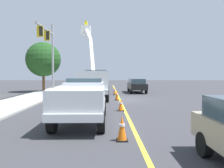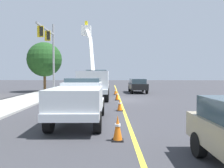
{
  "view_description": "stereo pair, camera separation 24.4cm",
  "coord_description": "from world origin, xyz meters",
  "px_view_note": "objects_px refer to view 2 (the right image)",
  "views": [
    {
      "loc": [
        -20.02,
        0.46,
        2.3
      ],
      "look_at": [
        -0.38,
        0.68,
        1.4
      ],
      "focal_mm": 36.34,
      "sensor_mm": 36.0,
      "label": 1
    },
    {
      "loc": [
        -20.02,
        0.21,
        2.3
      ],
      "look_at": [
        -0.38,
        0.68,
        1.4
      ],
      "focal_mm": 36.34,
      "sensor_mm": 36.0,
      "label": 2
    }
  ],
  "objects_px": {
    "service_pickup_truck": "(79,99)",
    "traffic_cone_mid_front": "(120,105)",
    "traffic_cone_trailing": "(115,91)",
    "traffic_cone_mid_rear": "(117,95)",
    "traffic_signal_mast": "(50,46)",
    "traffic_cone_leading": "(118,128)",
    "passing_minivan": "(138,85)",
    "utility_bucket_truck": "(95,81)"
  },
  "relations": [
    {
      "from": "traffic_cone_leading",
      "to": "traffic_signal_mast",
      "type": "xyz_separation_m",
      "value": [
        15.58,
        6.98,
        4.66
      ]
    },
    {
      "from": "traffic_cone_leading",
      "to": "traffic_cone_trailing",
      "type": "distance_m",
      "value": 17.08
    },
    {
      "from": "traffic_signal_mast",
      "to": "utility_bucket_truck",
      "type": "bearing_deg",
      "value": -112.59
    },
    {
      "from": "service_pickup_truck",
      "to": "traffic_cone_mid_rear",
      "type": "distance_m",
      "value": 9.28
    },
    {
      "from": "utility_bucket_truck",
      "to": "service_pickup_truck",
      "type": "relative_size",
      "value": 1.46
    },
    {
      "from": "traffic_cone_leading",
      "to": "traffic_cone_trailing",
      "type": "relative_size",
      "value": 1.17
    },
    {
      "from": "passing_minivan",
      "to": "traffic_cone_mid_front",
      "type": "height_order",
      "value": "passing_minivan"
    },
    {
      "from": "utility_bucket_truck",
      "to": "passing_minivan",
      "type": "height_order",
      "value": "utility_bucket_truck"
    },
    {
      "from": "traffic_cone_leading",
      "to": "traffic_cone_mid_front",
      "type": "xyz_separation_m",
      "value": [
        6.26,
        -0.14,
        -0.06
      ]
    },
    {
      "from": "traffic_cone_mid_front",
      "to": "traffic_cone_mid_rear",
      "type": "xyz_separation_m",
      "value": [
        5.63,
        0.17,
        0.05
      ]
    },
    {
      "from": "utility_bucket_truck",
      "to": "passing_minivan",
      "type": "distance_m",
      "value": 7.76
    },
    {
      "from": "traffic_cone_trailing",
      "to": "traffic_cone_leading",
      "type": "bearing_deg",
      "value": -179.28
    },
    {
      "from": "traffic_cone_mid_rear",
      "to": "service_pickup_truck",
      "type": "bearing_deg",
      "value": 169.15
    },
    {
      "from": "traffic_cone_trailing",
      "to": "traffic_cone_mid_rear",
      "type": "bearing_deg",
      "value": -178.01
    },
    {
      "from": "traffic_cone_mid_rear",
      "to": "traffic_signal_mast",
      "type": "distance_m",
      "value": 9.14
    },
    {
      "from": "passing_minivan",
      "to": "traffic_signal_mast",
      "type": "height_order",
      "value": "traffic_signal_mast"
    },
    {
      "from": "traffic_cone_leading",
      "to": "traffic_cone_mid_front",
      "type": "distance_m",
      "value": 6.27
    },
    {
      "from": "traffic_cone_trailing",
      "to": "traffic_cone_mid_front",
      "type": "bearing_deg",
      "value": -178.12
    },
    {
      "from": "traffic_cone_trailing",
      "to": "utility_bucket_truck",
      "type": "bearing_deg",
      "value": 151.53
    },
    {
      "from": "traffic_cone_mid_front",
      "to": "traffic_signal_mast",
      "type": "height_order",
      "value": "traffic_signal_mast"
    },
    {
      "from": "service_pickup_truck",
      "to": "traffic_cone_trailing",
      "type": "height_order",
      "value": "service_pickup_truck"
    },
    {
      "from": "traffic_cone_trailing",
      "to": "traffic_signal_mast",
      "type": "xyz_separation_m",
      "value": [
        -1.5,
        6.77,
        4.72
      ]
    },
    {
      "from": "traffic_cone_mid_front",
      "to": "traffic_signal_mast",
      "type": "distance_m",
      "value": 12.63
    },
    {
      "from": "passing_minivan",
      "to": "traffic_signal_mast",
      "type": "xyz_separation_m",
      "value": [
        -4.22,
        9.42,
        4.12
      ]
    },
    {
      "from": "traffic_cone_leading",
      "to": "utility_bucket_truck",
      "type": "bearing_deg",
      "value": 8.9
    },
    {
      "from": "passing_minivan",
      "to": "traffic_cone_trailing",
      "type": "xyz_separation_m",
      "value": [
        -2.72,
        2.66,
        -0.6
      ]
    },
    {
      "from": "passing_minivan",
      "to": "traffic_cone_leading",
      "type": "xyz_separation_m",
      "value": [
        -19.8,
        2.44,
        -0.54
      ]
    },
    {
      "from": "passing_minivan",
      "to": "traffic_cone_trailing",
      "type": "height_order",
      "value": "passing_minivan"
    },
    {
      "from": "service_pickup_truck",
      "to": "traffic_cone_mid_front",
      "type": "xyz_separation_m",
      "value": [
        3.46,
        -1.92,
        -0.74
      ]
    },
    {
      "from": "traffic_cone_mid_rear",
      "to": "traffic_cone_leading",
      "type": "bearing_deg",
      "value": -179.83
    },
    {
      "from": "service_pickup_truck",
      "to": "traffic_signal_mast",
      "type": "height_order",
      "value": "traffic_signal_mast"
    },
    {
      "from": "service_pickup_truck",
      "to": "traffic_cone_leading",
      "type": "height_order",
      "value": "service_pickup_truck"
    },
    {
      "from": "traffic_cone_mid_front",
      "to": "traffic_cone_trailing",
      "type": "distance_m",
      "value": 10.82
    },
    {
      "from": "service_pickup_truck",
      "to": "traffic_signal_mast",
      "type": "distance_m",
      "value": 14.35
    },
    {
      "from": "passing_minivan",
      "to": "traffic_cone_mid_front",
      "type": "relative_size",
      "value": 6.36
    },
    {
      "from": "traffic_cone_leading",
      "to": "traffic_signal_mast",
      "type": "height_order",
      "value": "traffic_signal_mast"
    },
    {
      "from": "service_pickup_truck",
      "to": "traffic_cone_mid_front",
      "type": "height_order",
      "value": "service_pickup_truck"
    },
    {
      "from": "traffic_cone_mid_front",
      "to": "traffic_cone_leading",
      "type": "bearing_deg",
      "value": 178.73
    },
    {
      "from": "utility_bucket_truck",
      "to": "traffic_cone_leading",
      "type": "relative_size",
      "value": 9.39
    },
    {
      "from": "traffic_cone_leading",
      "to": "traffic_cone_mid_front",
      "type": "relative_size",
      "value": 1.15
    },
    {
      "from": "service_pickup_truck",
      "to": "traffic_cone_leading",
      "type": "distance_m",
      "value": 3.39
    },
    {
      "from": "utility_bucket_truck",
      "to": "traffic_cone_mid_rear",
      "type": "relative_size",
      "value": 9.55
    }
  ]
}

